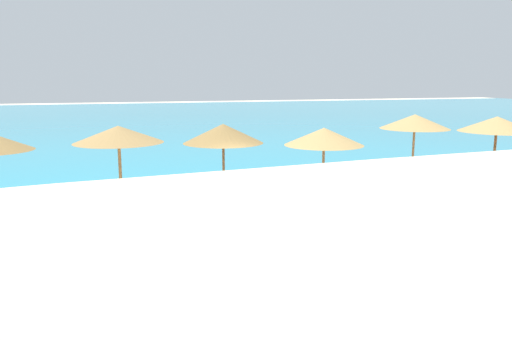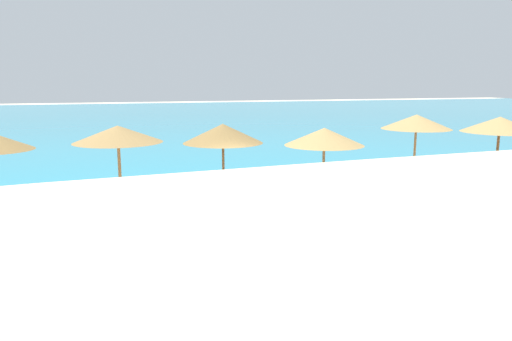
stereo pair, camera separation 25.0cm
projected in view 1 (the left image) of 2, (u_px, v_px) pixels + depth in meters
The scene contains 11 objects.
ground_plane at pixel (258, 235), 12.88m from camera, with size 160.00×160.00×0.00m, color beige.
sea_water at pixel (136, 119), 50.98m from camera, with size 160.00×69.47×0.01m, color teal.
beach_umbrella_2 at pixel (118, 135), 13.38m from camera, with size 2.44×2.44×2.77m.
beach_umbrella_3 at pixel (223, 134), 14.75m from camera, with size 2.42×2.42×2.70m.
beach_umbrella_4 at pixel (324, 137), 15.57m from camera, with size 2.53×2.53×2.51m.
beach_umbrella_5 at pixel (415, 122), 16.83m from camera, with size 2.36×2.36×2.84m.
beach_umbrella_6 at pixel (497, 124), 17.29m from camera, with size 2.62×2.62×2.73m.
lounge_chair_0 at pixel (34, 218), 12.66m from camera, with size 1.69×1.00×1.22m.
lounge_chair_1 at pixel (364, 202), 14.62m from camera, with size 1.60×0.67×0.97m.
lounge_chair_3 at pixel (238, 207), 13.99m from camera, with size 1.74×1.02×1.13m.
lounge_chair_4 at pixel (496, 188), 16.64m from camera, with size 1.44×0.77×0.96m.
Camera 1 is at (-3.86, -11.74, 4.01)m, focal length 34.47 mm.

